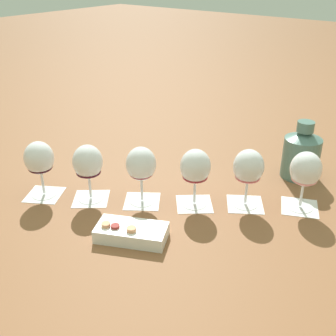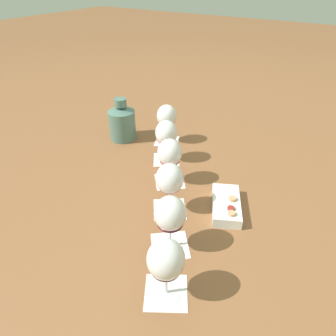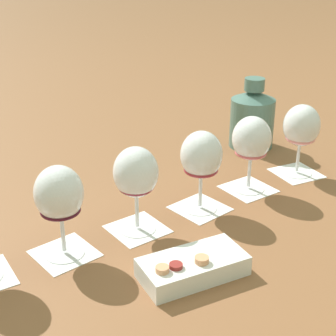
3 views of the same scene
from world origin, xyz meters
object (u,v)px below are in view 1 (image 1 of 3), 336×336
at_px(wine_glass_2, 195,169).
at_px(snack_dish, 131,232).
at_px(ceramic_vase, 302,153).
at_px(wine_glass_3, 141,166).
at_px(wine_glass_0, 305,172).
at_px(wine_glass_5, 39,161).
at_px(wine_glass_4, 88,164).
at_px(wine_glass_1, 248,169).

distance_m(wine_glass_2, snack_dish, 0.24).
bearing_deg(ceramic_vase, wine_glass_3, 55.71).
bearing_deg(wine_glass_0, wine_glass_5, 32.40).
height_order(wine_glass_4, ceramic_vase, ceramic_vase).
distance_m(wine_glass_3, wine_glass_5, 0.29).
height_order(wine_glass_3, ceramic_vase, ceramic_vase).
bearing_deg(wine_glass_4, ceramic_vase, -129.45).
bearing_deg(snack_dish, wine_glass_2, -97.74).
bearing_deg(wine_glass_0, wine_glass_3, 33.70).
xyz_separation_m(wine_glass_1, snack_dish, (0.14, 0.31, -0.09)).
bearing_deg(ceramic_vase, wine_glass_5, 46.62).
distance_m(wine_glass_3, snack_dish, 0.20).
bearing_deg(wine_glass_2, wine_glass_0, -145.50).
xyz_separation_m(wine_glass_0, wine_glass_3, (0.36, 0.24, -0.00)).
bearing_deg(wine_glass_0, wine_glass_1, 31.95).
bearing_deg(wine_glass_3, wine_glass_5, 30.44).
height_order(wine_glass_1, snack_dish, wine_glass_1).
bearing_deg(wine_glass_4, wine_glass_1, -146.13).
relative_size(wine_glass_4, ceramic_vase, 0.90).
bearing_deg(wine_glass_5, wine_glass_4, -151.65).
distance_m(ceramic_vase, snack_dish, 0.60).
distance_m(wine_glass_1, wine_glass_5, 0.57).
distance_m(wine_glass_3, ceramic_vase, 0.50).
bearing_deg(wine_glass_0, wine_glass_4, 33.38).
height_order(wine_glass_5, ceramic_vase, ceramic_vase).
xyz_separation_m(wine_glass_4, ceramic_vase, (-0.41, -0.49, -0.03)).
distance_m(wine_glass_3, wine_glass_4, 0.15).
height_order(wine_glass_0, wine_glass_5, same).
bearing_deg(wine_glass_2, wine_glass_1, -142.83).
bearing_deg(ceramic_vase, wine_glass_0, 113.61).
height_order(wine_glass_2, wine_glass_3, same).
relative_size(wine_glass_0, wine_glass_2, 1.00).
height_order(wine_glass_1, ceramic_vase, ceramic_vase).
xyz_separation_m(wine_glass_0, wine_glass_1, (0.13, 0.08, 0.00)).
bearing_deg(wine_glass_3, wine_glass_1, -145.40).
bearing_deg(snack_dish, wine_glass_0, -124.65).
distance_m(wine_glass_2, wine_glass_4, 0.29).
xyz_separation_m(wine_glass_3, snack_dish, (-0.09, 0.15, -0.09)).
bearing_deg(snack_dish, wine_glass_3, -57.65).
bearing_deg(wine_glass_5, wine_glass_2, -149.00).
bearing_deg(wine_glass_5, wine_glass_1, -147.48).
relative_size(wine_glass_0, wine_glass_4, 1.00).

